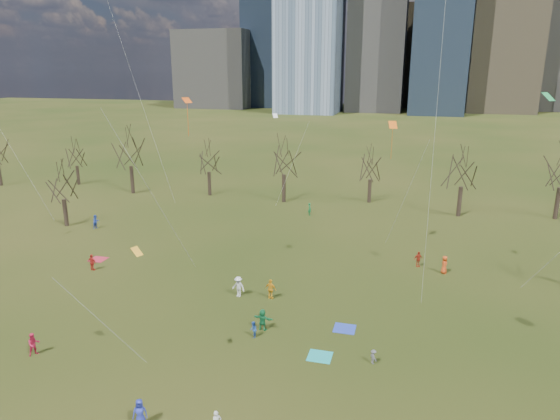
% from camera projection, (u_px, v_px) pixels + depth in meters
% --- Properties ---
extents(ground, '(500.00, 500.00, 0.00)m').
position_uv_depth(ground, '(234.00, 357.00, 33.66)').
color(ground, black).
rests_on(ground, ground).
extents(downtown_skyline, '(212.50, 78.00, 118.00)m').
position_uv_depth(downtown_skyline, '(392.00, 20.00, 219.11)').
color(downtown_skyline, slate).
rests_on(downtown_skyline, ground).
extents(bare_tree_row, '(113.04, 29.80, 9.50)m').
position_uv_depth(bare_tree_row, '(329.00, 166.00, 66.56)').
color(bare_tree_row, black).
rests_on(bare_tree_row, ground).
extents(blanket_teal, '(1.60, 1.50, 0.03)m').
position_uv_depth(blanket_teal, '(320.00, 356.00, 33.65)').
color(blanket_teal, '#1BA7A6').
rests_on(blanket_teal, ground).
extents(blanket_navy, '(1.60, 1.50, 0.03)m').
position_uv_depth(blanket_navy, '(345.00, 329.00, 37.25)').
color(blanket_navy, '#2640B5').
rests_on(blanket_navy, ground).
extents(blanket_crimson, '(1.60, 1.50, 0.03)m').
position_uv_depth(blanket_crimson, '(98.00, 259.00, 50.73)').
color(blanket_crimson, '#B8243A').
rests_on(blanket_crimson, ground).
extents(person_0, '(0.93, 0.78, 1.62)m').
position_uv_depth(person_0, '(140.00, 413.00, 26.96)').
color(person_0, '#2531A4').
rests_on(person_0, ground).
extents(person_2, '(0.95, 0.99, 1.62)m').
position_uv_depth(person_2, '(34.00, 344.00, 33.66)').
color(person_2, '#C61C42').
rests_on(person_2, ground).
extents(person_3, '(0.68, 0.75, 1.01)m').
position_uv_depth(person_3, '(373.00, 357.00, 32.74)').
color(person_3, slate).
rests_on(person_3, ground).
extents(person_4, '(1.09, 0.64, 1.75)m').
position_uv_depth(person_4, '(271.00, 289.00, 41.88)').
color(person_4, gold).
rests_on(person_4, ground).
extents(person_5, '(1.58, 0.68, 1.65)m').
position_uv_depth(person_5, '(263.00, 320.00, 36.90)').
color(person_5, '#1C7E44').
rests_on(person_5, ground).
extents(person_8, '(0.61, 0.70, 1.23)m').
position_uv_depth(person_8, '(253.00, 330.00, 35.90)').
color(person_8, blue).
rests_on(person_8, ground).
extents(person_9, '(1.28, 0.91, 1.81)m').
position_uv_depth(person_9, '(238.00, 287.00, 42.30)').
color(person_9, silver).
rests_on(person_9, ground).
extents(person_10, '(0.97, 0.80, 1.55)m').
position_uv_depth(person_10, '(418.00, 259.00, 48.72)').
color(person_10, '#B32B19').
rests_on(person_10, ground).
extents(person_12, '(0.62, 0.89, 1.75)m').
position_uv_depth(person_12, '(444.00, 265.00, 47.08)').
color(person_12, '#D24617').
rests_on(person_12, ground).
extents(person_13, '(0.66, 0.73, 1.67)m').
position_uv_depth(person_13, '(310.00, 209.00, 65.75)').
color(person_13, '#1A7538').
rests_on(person_13, ground).
extents(person_14, '(0.82, 0.96, 1.71)m').
position_uv_depth(person_14, '(96.00, 222.00, 60.28)').
color(person_14, '#263FA5').
rests_on(person_14, ground).
extents(person_16, '(1.00, 0.57, 1.61)m').
position_uv_depth(person_16, '(92.00, 262.00, 47.82)').
color(person_16, '#B21E19').
rests_on(person_16, ground).
extents(kites_airborne, '(80.72, 41.55, 30.22)m').
position_uv_depth(kites_airborne, '(312.00, 143.00, 42.69)').
color(kites_airborne, '#DB5012').
rests_on(kites_airborne, ground).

